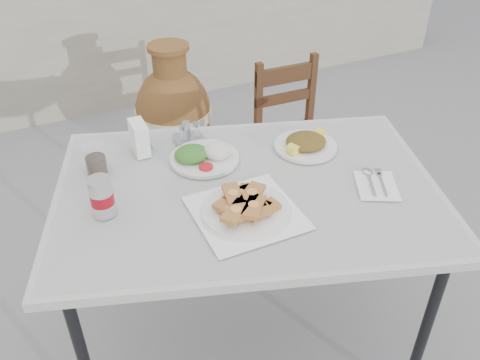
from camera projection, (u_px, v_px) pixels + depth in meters
name	position (u px, v px, depth m)	size (l,w,h in m)	color
ground	(276.00, 319.00, 2.34)	(80.00, 80.00, 0.00)	slate
cafe_table	(247.00, 199.00, 1.83)	(1.57, 1.29, 0.82)	black
pide_plate	(246.00, 206.00, 1.65)	(0.34, 0.34, 0.07)	white
salad_rice_plate	(204.00, 155.00, 1.92)	(0.26, 0.26, 0.07)	white
salad_chopped_plate	(306.00, 143.00, 1.99)	(0.25, 0.25, 0.05)	white
soda_can	(102.00, 197.00, 1.63)	(0.08, 0.08, 0.14)	silver
cola_glass	(96.00, 161.00, 1.83)	(0.08, 0.08, 0.11)	white
napkin_holder	(139.00, 138.00, 1.94)	(0.07, 0.11, 0.13)	white
condiment_caddy	(189.00, 134.00, 2.04)	(0.12, 0.10, 0.08)	#B5B5BC
cutlery_napkin	(375.00, 183.00, 1.80)	(0.21, 0.22, 0.01)	white
chair	(294.00, 138.00, 2.80)	(0.39, 0.39, 0.86)	#371D0F
terracotta_urn	(174.00, 114.00, 3.16)	(0.48, 0.48, 0.83)	brown
back_wall	(120.00, 28.00, 3.84)	(6.00, 0.25, 1.20)	#ABA48E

